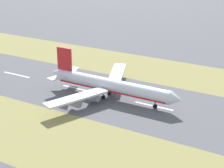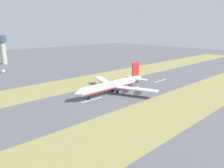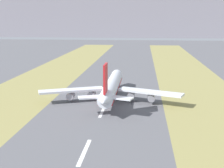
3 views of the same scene
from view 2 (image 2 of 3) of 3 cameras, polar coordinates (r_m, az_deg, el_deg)
ground_plane at (r=161.72m, az=1.54°, el=-2.27°), size 800.00×800.00×0.00m
grass_median_west at (r=135.43m, az=15.21°, el=-6.14°), size 40.00×600.00×0.01m
grass_median_east at (r=194.98m, az=-7.86°, el=0.50°), size 40.00×600.00×0.01m
centreline_dash_near at (r=203.78m, az=12.70°, el=0.88°), size 1.20×18.00×0.01m
centreline_dash_mid at (r=172.84m, az=5.24°, el=-1.22°), size 1.20×18.00×0.01m
centreline_dash_far at (r=146.37m, az=-5.19°, el=-4.13°), size 1.20×18.00×0.01m
airplane_main_jet at (r=159.84m, az=0.49°, el=-0.22°), size 64.14×67.02×20.20m
control_tower at (r=323.17m, az=-26.71°, el=8.75°), size 12.00×12.00×37.50m
service_truck at (r=261.62m, az=-26.42°, el=3.04°), size 6.30×4.90×3.10m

